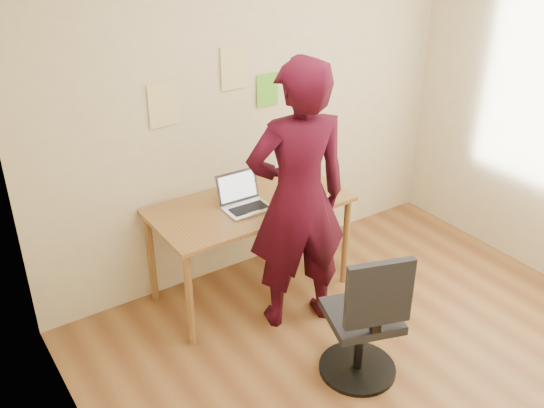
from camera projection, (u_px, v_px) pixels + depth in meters
room at (437, 188)px, 3.08m from camera, size 3.58×3.58×2.78m
desk at (250, 214)px, 4.29m from camera, size 1.40×0.70×0.74m
laptop at (244, 200)px, 4.18m from camera, size 0.32×0.29×0.23m
paper_sheet at (306, 192)px, 4.40m from camera, size 0.22×0.31×0.00m
phone at (287, 208)px, 4.18m from camera, size 0.08×0.12×0.01m
wall_note_left at (163, 105)px, 3.97m from camera, size 0.21×0.00×0.30m
wall_note_mid at (234, 68)px, 4.16m from camera, size 0.21×0.00×0.30m
wall_note_right at (267, 90)px, 4.39m from camera, size 0.18×0.00×0.24m
office_chair at (365, 326)px, 3.59m from camera, size 0.52×0.53×0.93m
person at (298, 199)px, 3.88m from camera, size 0.77×0.61×1.87m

